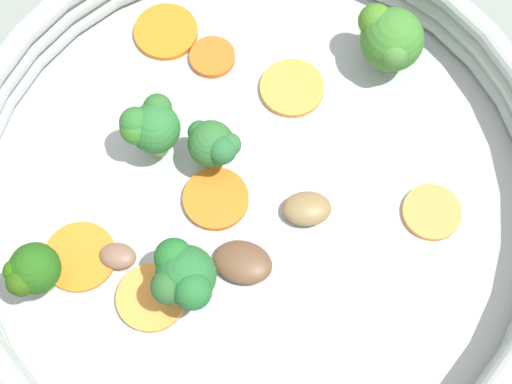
{
  "coord_description": "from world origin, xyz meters",
  "views": [
    {
      "loc": [
        0.14,
        -0.14,
        0.5
      ],
      "look_at": [
        0.0,
        0.0,
        0.03
      ],
      "focal_mm": 60.0,
      "sensor_mm": 36.0,
      "label": 1
    }
  ],
  "objects_px": {
    "carrot_slice_6": "(432,212)",
    "mushroom_piece_1": "(243,262)",
    "carrot_slice_0": "(150,297)",
    "carrot_slice_3": "(292,88)",
    "carrot_slice_2": "(212,57)",
    "broccoli_floret_3": "(32,271)",
    "broccoli_floret_2": "(150,126)",
    "skillet": "(256,205)",
    "carrot_slice_4": "(166,32)",
    "mushroom_piece_0": "(307,209)",
    "broccoli_floret_1": "(217,141)",
    "carrot_slice_5": "(80,257)",
    "broccoli_floret_0": "(183,276)",
    "carrot_slice_1": "(216,199)",
    "broccoli_floret_4": "(390,39)",
    "mushroom_piece_2": "(118,256)"
  },
  "relations": [
    {
      "from": "broccoli_floret_0",
      "to": "broccoli_floret_3",
      "type": "xyz_separation_m",
      "value": [
        -0.06,
        -0.06,
        -0.0
      ]
    },
    {
      "from": "carrot_slice_0",
      "to": "carrot_slice_6",
      "type": "relative_size",
      "value": 1.14
    },
    {
      "from": "carrot_slice_3",
      "to": "carrot_slice_5",
      "type": "relative_size",
      "value": 0.95
    },
    {
      "from": "broccoli_floret_2",
      "to": "mushroom_piece_1",
      "type": "relative_size",
      "value": 1.3
    },
    {
      "from": "mushroom_piece_0",
      "to": "broccoli_floret_4",
      "type": "bearing_deg",
      "value": 107.86
    },
    {
      "from": "carrot_slice_6",
      "to": "broccoli_floret_3",
      "type": "relative_size",
      "value": 0.84
    },
    {
      "from": "carrot_slice_0",
      "to": "carrot_slice_1",
      "type": "xyz_separation_m",
      "value": [
        -0.02,
        0.07,
        0.0
      ]
    },
    {
      "from": "carrot_slice_3",
      "to": "carrot_slice_4",
      "type": "height_order",
      "value": "same"
    },
    {
      "from": "carrot_slice_1",
      "to": "broccoli_floret_3",
      "type": "height_order",
      "value": "broccoli_floret_3"
    },
    {
      "from": "broccoli_floret_3",
      "to": "mushroom_piece_0",
      "type": "height_order",
      "value": "broccoli_floret_3"
    },
    {
      "from": "broccoli_floret_2",
      "to": "carrot_slice_4",
      "type": "bearing_deg",
      "value": 132.57
    },
    {
      "from": "carrot_slice_4",
      "to": "broccoli_floret_1",
      "type": "relative_size",
      "value": 1.05
    },
    {
      "from": "carrot_slice_3",
      "to": "carrot_slice_6",
      "type": "height_order",
      "value": "same"
    },
    {
      "from": "broccoli_floret_1",
      "to": "mushroom_piece_2",
      "type": "height_order",
      "value": "broccoli_floret_1"
    },
    {
      "from": "skillet",
      "to": "carrot_slice_5",
      "type": "height_order",
      "value": "carrot_slice_5"
    },
    {
      "from": "carrot_slice_5",
      "to": "broccoli_floret_3",
      "type": "height_order",
      "value": "broccoli_floret_3"
    },
    {
      "from": "broccoli_floret_4",
      "to": "carrot_slice_5",
      "type": "bearing_deg",
      "value": -99.9
    },
    {
      "from": "carrot_slice_3",
      "to": "broccoli_floret_1",
      "type": "bearing_deg",
      "value": -88.38
    },
    {
      "from": "broccoli_floret_3",
      "to": "mushroom_piece_0",
      "type": "relative_size",
      "value": 1.44
    },
    {
      "from": "broccoli_floret_4",
      "to": "broccoli_floret_2",
      "type": "bearing_deg",
      "value": -112.63
    },
    {
      "from": "broccoli_floret_3",
      "to": "broccoli_floret_4",
      "type": "height_order",
      "value": "broccoli_floret_4"
    },
    {
      "from": "carrot_slice_1",
      "to": "broccoli_floret_2",
      "type": "xyz_separation_m",
      "value": [
        -0.05,
        -0.0,
        0.03
      ]
    },
    {
      "from": "broccoli_floret_0",
      "to": "broccoli_floret_1",
      "type": "bearing_deg",
      "value": 123.16
    },
    {
      "from": "carrot_slice_4",
      "to": "carrot_slice_5",
      "type": "xyz_separation_m",
      "value": [
        0.08,
        -0.14,
        -0.0
      ]
    },
    {
      "from": "carrot_slice_2",
      "to": "broccoli_floret_3",
      "type": "relative_size",
      "value": 0.7
    },
    {
      "from": "carrot_slice_4",
      "to": "broccoli_floret_4",
      "type": "distance_m",
      "value": 0.15
    },
    {
      "from": "carrot_slice_0",
      "to": "broccoli_floret_4",
      "type": "relative_size",
      "value": 0.83
    },
    {
      "from": "carrot_slice_0",
      "to": "mushroom_piece_1",
      "type": "bearing_deg",
      "value": 65.32
    },
    {
      "from": "skillet",
      "to": "broccoli_floret_4",
      "type": "xyz_separation_m",
      "value": [
        -0.01,
        0.13,
        0.04
      ]
    },
    {
      "from": "carrot_slice_4",
      "to": "mushroom_piece_1",
      "type": "xyz_separation_m",
      "value": [
        0.15,
        -0.08,
        0.0
      ]
    },
    {
      "from": "broccoli_floret_1",
      "to": "mushroom_piece_0",
      "type": "height_order",
      "value": "broccoli_floret_1"
    },
    {
      "from": "carrot_slice_2",
      "to": "mushroom_piece_1",
      "type": "relative_size",
      "value": 0.85
    },
    {
      "from": "broccoli_floret_0",
      "to": "broccoli_floret_3",
      "type": "relative_size",
      "value": 1.06
    },
    {
      "from": "carrot_slice_4",
      "to": "broccoli_floret_3",
      "type": "relative_size",
      "value": 0.99
    },
    {
      "from": "carrot_slice_6",
      "to": "carrot_slice_2",
      "type": "bearing_deg",
      "value": -173.96
    },
    {
      "from": "carrot_slice_6",
      "to": "mushroom_piece_1",
      "type": "relative_size",
      "value": 1.02
    },
    {
      "from": "carrot_slice_0",
      "to": "carrot_slice_3",
      "type": "height_order",
      "value": "same"
    },
    {
      "from": "carrot_slice_5",
      "to": "mushroom_piece_0",
      "type": "distance_m",
      "value": 0.14
    },
    {
      "from": "mushroom_piece_2",
      "to": "carrot_slice_5",
      "type": "bearing_deg",
      "value": -136.45
    },
    {
      "from": "carrot_slice_4",
      "to": "carrot_slice_3",
      "type": "bearing_deg",
      "value": 17.65
    },
    {
      "from": "broccoli_floret_3",
      "to": "carrot_slice_6",
      "type": "bearing_deg",
      "value": 55.78
    },
    {
      "from": "carrot_slice_1",
      "to": "carrot_slice_5",
      "type": "relative_size",
      "value": 0.92
    },
    {
      "from": "carrot_slice_3",
      "to": "broccoli_floret_4",
      "type": "relative_size",
      "value": 0.84
    },
    {
      "from": "broccoli_floret_0",
      "to": "broccoli_floret_2",
      "type": "xyz_separation_m",
      "value": [
        -0.08,
        0.05,
        0.0
      ]
    },
    {
      "from": "skillet",
      "to": "broccoli_floret_2",
      "type": "height_order",
      "value": "broccoli_floret_2"
    },
    {
      "from": "carrot_slice_3",
      "to": "broccoli_floret_2",
      "type": "height_order",
      "value": "broccoli_floret_2"
    },
    {
      "from": "carrot_slice_2",
      "to": "carrot_slice_6",
      "type": "bearing_deg",
      "value": 6.04
    },
    {
      "from": "carrot_slice_3",
      "to": "mushroom_piece_0",
      "type": "xyz_separation_m",
      "value": [
        0.07,
        -0.06,
        0.0
      ]
    },
    {
      "from": "carrot_slice_6",
      "to": "mushroom_piece_1",
      "type": "height_order",
      "value": "mushroom_piece_1"
    },
    {
      "from": "skillet",
      "to": "carrot_slice_4",
      "type": "xyz_separation_m",
      "value": [
        -0.13,
        0.04,
        0.01
      ]
    }
  ]
}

